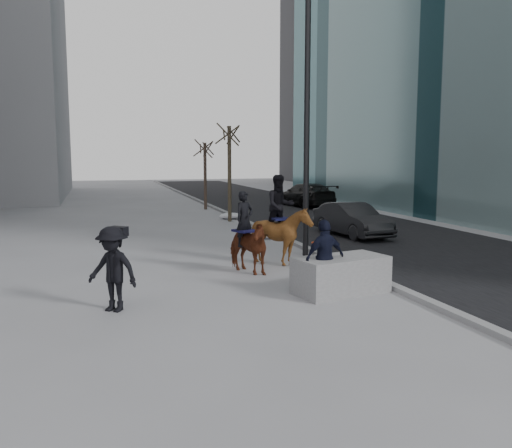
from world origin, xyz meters
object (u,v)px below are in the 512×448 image
object	(u,v)px
mounted_left	(246,243)
mounted_right	(281,229)
car_near	(352,219)
planter	(341,275)

from	to	relation	value
mounted_left	mounted_right	xyz separation A→B (m)	(1.27, 0.74, 0.23)
mounted_left	car_near	bearing A→B (deg)	42.45
mounted_right	mounted_left	bearing A→B (deg)	-149.60
mounted_left	mounted_right	size ratio (longest dim) A/B	0.85
car_near	mounted_right	world-z (taller)	mounted_right
planter	mounted_right	size ratio (longest dim) A/B	0.82
planter	mounted_right	bearing A→B (deg)	94.40
mounted_left	planter	bearing A→B (deg)	-60.73
planter	car_near	distance (m)	9.16
planter	car_near	bearing A→B (deg)	62.00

